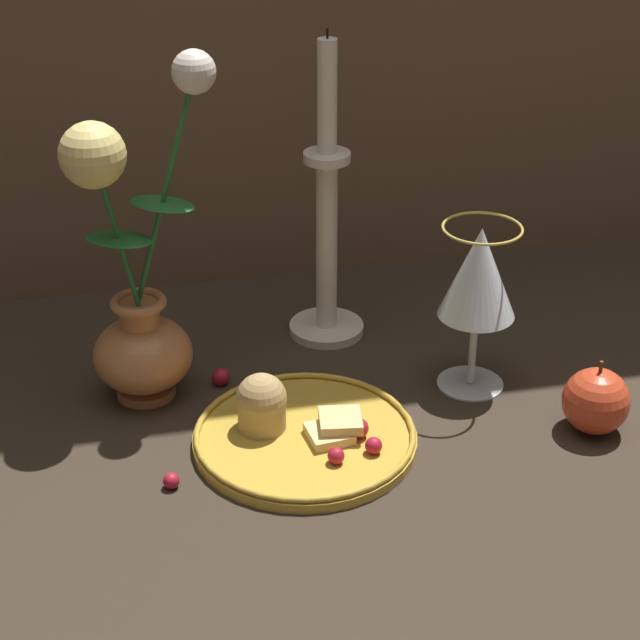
% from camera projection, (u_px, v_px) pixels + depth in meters
% --- Properties ---
extents(ground_plane, '(2.40, 2.40, 0.00)m').
position_uv_depth(ground_plane, '(332.00, 406.00, 1.10)').
color(ground_plane, '#33281E').
rests_on(ground_plane, ground).
extents(vase, '(0.15, 0.10, 0.36)m').
position_uv_depth(vase, '(136.00, 299.00, 1.07)').
color(vase, '#B77042').
rests_on(vase, ground_plane).
extents(plate_with_pastries, '(0.22, 0.22, 0.07)m').
position_uv_depth(plate_with_pastries, '(298.00, 430.00, 1.04)').
color(plate_with_pastries, gold).
rests_on(plate_with_pastries, ground_plane).
extents(wine_glass, '(0.08, 0.08, 0.18)m').
position_uv_depth(wine_glass, '(478.00, 278.00, 1.08)').
color(wine_glass, silver).
rests_on(wine_glass, ground_plane).
extents(candlestick, '(0.09, 0.09, 0.35)m').
position_uv_depth(candlestick, '(327.00, 234.00, 1.18)').
color(candlestick, silver).
rests_on(candlestick, ground_plane).
extents(apple_beside_vase, '(0.07, 0.07, 0.08)m').
position_uv_depth(apple_beside_vase, '(596.00, 401.00, 1.05)').
color(apple_beside_vase, '#D14223').
rests_on(apple_beside_vase, ground_plane).
extents(berry_near_plate, '(0.02, 0.02, 0.02)m').
position_uv_depth(berry_near_plate, '(171.00, 481.00, 0.98)').
color(berry_near_plate, '#AD192D').
rests_on(berry_near_plate, ground_plane).
extents(berry_front_center, '(0.02, 0.02, 0.02)m').
position_uv_depth(berry_front_center, '(221.00, 377.00, 1.14)').
color(berry_front_center, '#AD192D').
rests_on(berry_front_center, ground_plane).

